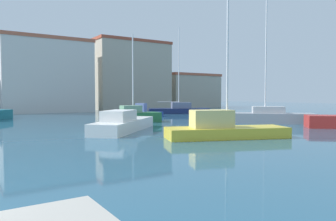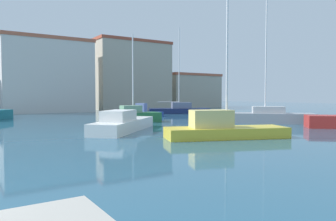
{
  "view_description": "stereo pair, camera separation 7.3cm",
  "coord_description": "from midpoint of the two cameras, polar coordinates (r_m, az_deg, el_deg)",
  "views": [
    {
      "loc": [
        1.23,
        -6.7,
        2.57
      ],
      "look_at": [
        17.83,
        18.66,
        1.1
      ],
      "focal_mm": 34.43,
      "sensor_mm": 36.0,
      "label": 1
    },
    {
      "loc": [
        1.29,
        -6.74,
        2.57
      ],
      "look_at": [
        17.83,
        18.66,
        1.1
      ],
      "focal_mm": 34.43,
      "sensor_mm": 36.0,
      "label": 2
    }
  ],
  "objects": [
    {
      "name": "motorboat_white_inner_mooring",
      "position": [
        23.04,
        -8.02,
        -2.28
      ],
      "size": [
        7.23,
        7.17,
        1.52
      ],
      "color": "white",
      "rests_on": "water"
    },
    {
      "name": "water",
      "position": [
        30.15,
        -5.97,
        -2.12
      ],
      "size": [
        160.0,
        160.0,
        0.0
      ],
      "primitive_type": "plane",
      "color": "#285670",
      "rests_on": "ground"
    },
    {
      "name": "harbor_office",
      "position": [
        59.85,
        -6.99,
        6.2
      ],
      "size": [
        13.8,
        8.4,
        12.3
      ],
      "color": "#B2A893",
      "rests_on": "ground"
    },
    {
      "name": "sailboat_green_outer_mooring",
      "position": [
        30.25,
        -6.33,
        -0.93
      ],
      "size": [
        5.28,
        2.24,
        8.19
      ],
      "color": "#28703D",
      "rests_on": "water"
    },
    {
      "name": "sailboat_grey_distant_east",
      "position": [
        30.68,
        16.79,
        -1.03
      ],
      "size": [
        7.81,
        7.53,
        11.04
      ],
      "color": "gray",
      "rests_on": "water"
    },
    {
      "name": "yacht_club",
      "position": [
        51.09,
        -20.77,
        5.84
      ],
      "size": [
        12.82,
        6.47,
        10.89
      ],
      "color": "beige",
      "rests_on": "ground"
    },
    {
      "name": "sailboat_yellow_mid_harbor",
      "position": [
        19.46,
        9.62,
        -3.14
      ],
      "size": [
        7.56,
        4.64,
        9.55
      ],
      "color": "gold",
      "rests_on": "water"
    },
    {
      "name": "waterfront_apartments",
      "position": [
        69.26,
        3.28,
        3.54
      ],
      "size": [
        11.97,
        9.15,
        6.98
      ],
      "color": "#B2A893",
      "rests_on": "ground"
    },
    {
      "name": "motorboat_blue_behind_lamppost",
      "position": [
        39.52,
        -4.49,
        -0.29
      ],
      "size": [
        3.78,
        4.6,
        1.55
      ],
      "color": "#233D93",
      "rests_on": "water"
    },
    {
      "name": "sailboat_navy_far_right",
      "position": [
        44.69,
        1.94,
        0.19
      ],
      "size": [
        8.62,
        6.21,
        11.8
      ],
      "color": "#19234C",
      "rests_on": "water"
    }
  ]
}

